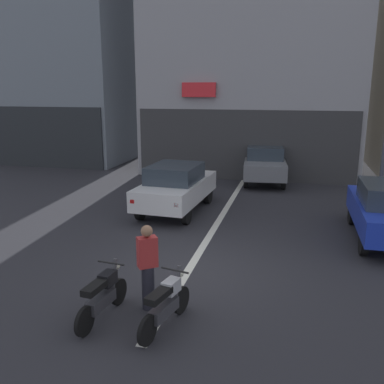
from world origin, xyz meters
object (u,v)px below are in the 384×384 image
car_white_crossing_near (176,186)px  motorcycle_silver_row_left_mid (166,304)px  motorcycle_black_row_leftmost (103,295)px  car_grey_down_street (265,163)px  person_by_motorcycles (148,267)px

car_white_crossing_near → motorcycle_silver_row_left_mid: bearing=-75.4°
motorcycle_black_row_leftmost → motorcycle_silver_row_left_mid: 1.20m
car_grey_down_street → person_by_motorcycles: (-1.25, -11.97, -0.03)m
motorcycle_silver_row_left_mid → motorcycle_black_row_leftmost: bearing=179.3°
motorcycle_black_row_leftmost → person_by_motorcycles: (0.68, 0.55, 0.40)m
car_grey_down_street → car_white_crossing_near: bearing=-115.1°
car_white_crossing_near → car_grey_down_street: same height
motorcycle_silver_row_left_mid → person_by_motorcycles: (-0.53, 0.56, 0.40)m
motorcycle_black_row_leftmost → motorcycle_silver_row_left_mid: (1.20, -0.01, 0.00)m
motorcycle_black_row_leftmost → person_by_motorcycles: 0.96m
car_grey_down_street → person_by_motorcycles: size_ratio=2.54×
car_grey_down_street → motorcycle_black_row_leftmost: 12.67m
motorcycle_black_row_leftmost → person_by_motorcycles: size_ratio=1.00×
car_white_crossing_near → person_by_motorcycles: size_ratio=2.51×
car_white_crossing_near → person_by_motorcycles: (1.31, -6.49, -0.03)m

